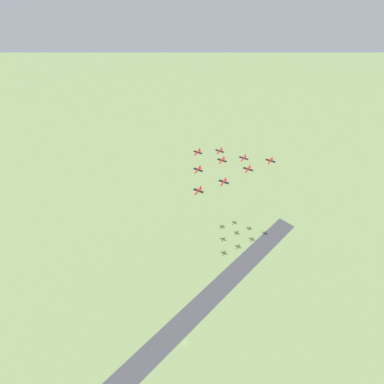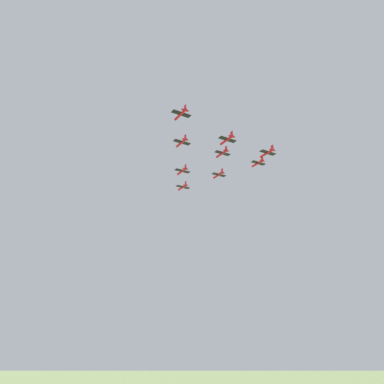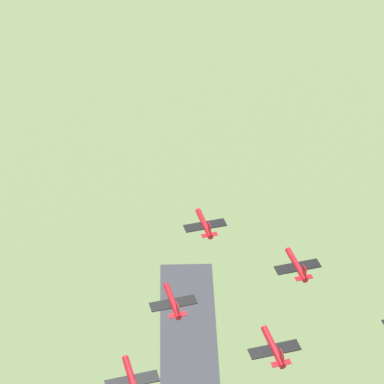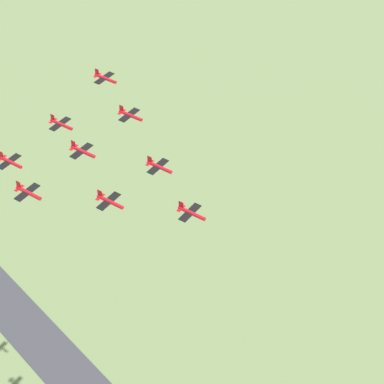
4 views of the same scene
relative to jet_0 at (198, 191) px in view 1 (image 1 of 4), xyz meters
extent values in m
plane|color=#6B7F4C|center=(-21.98, 24.71, -156.00)|extent=(3000.00, 3000.00, 0.00)
cube|color=#38383D|center=(-0.15, 0.28, -155.90)|extent=(111.51, 338.88, 0.20)
cylinder|color=red|center=(-0.15, 0.28, -0.04)|extent=(4.70, 7.39, 0.97)
cube|color=black|center=(0.10, -0.18, -0.04)|extent=(7.49, 5.45, 0.16)
cube|color=red|center=(1.43, -2.57, 1.17)|extent=(0.79, 1.29, 1.94)
cube|color=red|center=(1.43, -2.57, -0.04)|extent=(2.93, 2.22, 0.11)
cylinder|color=red|center=(-0.62, -20.05, -0.21)|extent=(4.70, 7.39, 0.97)
cube|color=black|center=(-0.36, -20.51, -0.21)|extent=(7.49, 5.45, 0.16)
cube|color=red|center=(0.96, -22.89, 1.00)|extent=(0.79, 1.29, 1.94)
cube|color=red|center=(0.96, -22.89, -0.21)|extent=(2.93, 2.22, 0.11)
cylinder|color=red|center=(17.38, -10.01, 2.57)|extent=(4.70, 7.39, 0.97)
cube|color=black|center=(17.64, -10.47, 2.57)|extent=(7.49, 5.45, 0.16)
cube|color=red|center=(18.97, -12.85, 3.78)|extent=(0.79, 1.29, 1.94)
cube|color=red|center=(18.97, -12.85, 2.57)|extent=(2.93, 2.22, 0.11)
cylinder|color=red|center=(-1.09, -40.38, 3.61)|extent=(4.70, 7.39, 0.97)
cube|color=black|center=(-0.83, -40.84, 3.61)|extent=(7.49, 5.45, 0.16)
cube|color=red|center=(0.50, -43.22, 4.82)|extent=(0.79, 1.29, 1.94)
cube|color=red|center=(0.50, -43.22, 3.61)|extent=(2.93, 2.22, 0.11)
cylinder|color=red|center=(16.92, -30.33, 4.02)|extent=(4.70, 7.39, 0.97)
cube|color=black|center=(17.17, -30.80, 4.02)|extent=(7.49, 5.45, 0.16)
cube|color=red|center=(18.50, -33.18, 5.23)|extent=(0.79, 1.29, 1.94)
cube|color=red|center=(18.50, -33.18, 4.02)|extent=(2.93, 2.22, 0.11)
cylinder|color=red|center=(34.92, -20.29, 4.33)|extent=(4.70, 7.39, 0.97)
cube|color=black|center=(35.18, -20.75, 4.33)|extent=(7.49, 5.45, 0.16)
cube|color=red|center=(36.51, -23.14, 5.54)|extent=(0.79, 1.29, 1.94)
cube|color=red|center=(36.51, -23.14, 4.33)|extent=(2.93, 2.22, 0.11)
cylinder|color=red|center=(-1.56, -60.70, 4.18)|extent=(4.70, 7.39, 0.97)
cube|color=black|center=(-1.30, -61.16, 4.18)|extent=(7.49, 5.45, 0.16)
cube|color=red|center=(0.03, -63.55, 5.39)|extent=(0.79, 1.29, 1.94)
cube|color=red|center=(0.03, -63.55, 4.18)|extent=(2.93, 2.22, 0.11)
cylinder|color=red|center=(16.45, -50.66, -0.49)|extent=(4.70, 7.39, 0.97)
cube|color=black|center=(16.71, -51.12, -0.49)|extent=(7.49, 5.45, 0.16)
cube|color=red|center=(18.04, -53.51, 0.72)|extent=(0.79, 1.29, 1.94)
cube|color=red|center=(18.04, -53.51, -0.49)|extent=(2.93, 2.22, 0.11)
cylinder|color=red|center=(34.46, -40.62, -0.69)|extent=(4.70, 7.39, 0.97)
cube|color=black|center=(34.71, -41.08, -0.69)|extent=(7.49, 5.45, 0.16)
cube|color=red|center=(36.04, -43.46, 0.52)|extent=(0.79, 1.29, 1.94)
cube|color=red|center=(36.04, -43.46, -0.69)|extent=(2.93, 2.22, 0.11)
camera|label=1|loc=(-130.54, 80.95, 127.55)|focal=28.00mm
camera|label=2|loc=(-1.45, -177.90, -71.76)|focal=35.00mm
camera|label=3|loc=(27.24, -122.06, 97.15)|focal=85.00mm
camera|label=4|loc=(60.95, 122.65, 127.06)|focal=70.00mm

